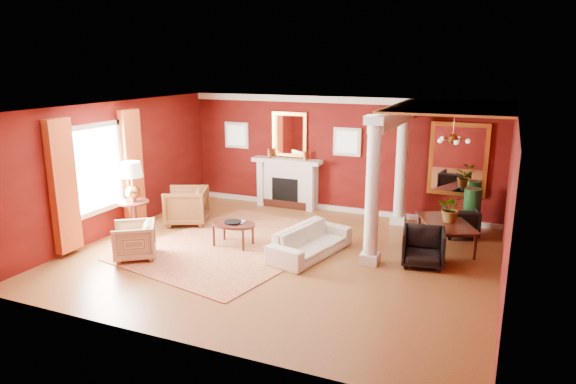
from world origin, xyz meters
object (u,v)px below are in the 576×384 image
at_px(sofa, 311,237).
at_px(armchair_leopard, 186,204).
at_px(coffee_table, 233,225).
at_px(dining_table, 447,227).
at_px(side_table, 132,185).
at_px(armchair_stripe, 134,239).

height_order(sofa, armchair_leopard, armchair_leopard).
bearing_deg(sofa, coffee_table, 107.04).
distance_m(coffee_table, dining_table, 4.40).
bearing_deg(sofa, side_table, 107.79).
height_order(armchair_stripe, side_table, side_table).
xyz_separation_m(sofa, armchair_leopard, (-3.41, 0.77, 0.09)).
height_order(coffee_table, dining_table, dining_table).
distance_m(armchair_leopard, coffee_table, 1.97).
bearing_deg(dining_table, armchair_stripe, 94.23).
distance_m(armchair_leopard, armchair_stripe, 2.29).
bearing_deg(side_table, armchair_stripe, -51.30).
xyz_separation_m(armchair_leopard, dining_table, (5.84, 0.75, -0.05)).
relative_size(sofa, coffee_table, 2.01).
bearing_deg(side_table, coffee_table, 5.47).
bearing_deg(coffee_table, sofa, 4.19).
xyz_separation_m(armchair_leopard, armchair_stripe, (0.32, -2.26, -0.08)).
bearing_deg(armchair_stripe, sofa, 80.02).
xyz_separation_m(armchair_stripe, dining_table, (5.51, 3.01, 0.04)).
bearing_deg(dining_table, armchair_leopard, 72.91).
height_order(side_table, dining_table, side_table).
bearing_deg(dining_table, sofa, 97.77).
relative_size(coffee_table, side_table, 0.60).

